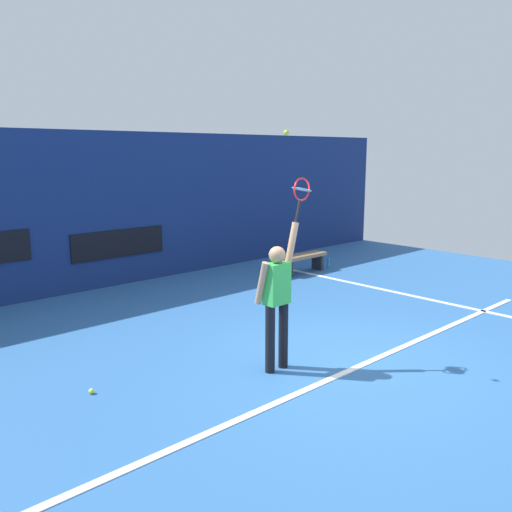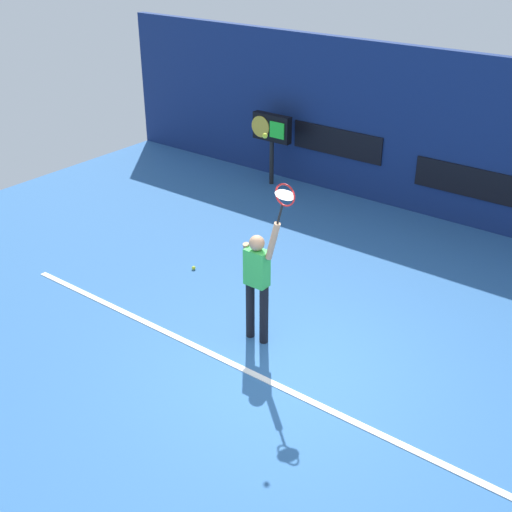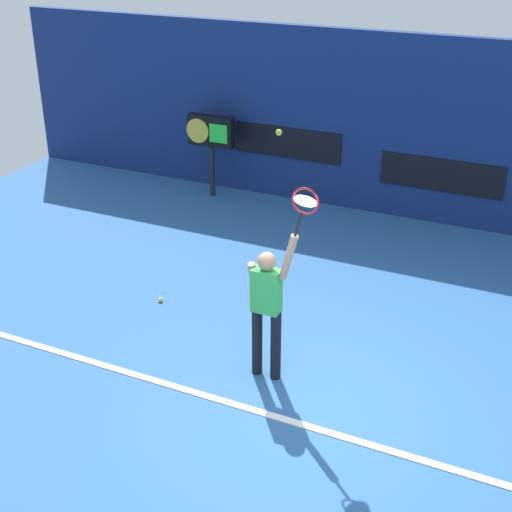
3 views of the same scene
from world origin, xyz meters
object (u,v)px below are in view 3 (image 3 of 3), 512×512
tennis_racket (305,204)px  spare_ball (160,300)px  tennis_ball (279,132)px  tennis_player (267,304)px  scoreboard_clock (211,134)px

tennis_racket → spare_ball: bearing=159.0°
tennis_racket → tennis_ball: (-0.31, -0.01, 0.76)m
tennis_player → tennis_racket: (0.44, -0.00, 1.36)m
tennis_racket → scoreboard_clock: 6.63m
tennis_racket → scoreboard_clock: size_ratio=0.38×
spare_ball → scoreboard_clock: bearing=108.3°
tennis_player → scoreboard_clock: size_ratio=1.22×
tennis_racket → tennis_ball: 0.82m
tennis_player → tennis_racket: bearing=-0.6°
tennis_player → spare_ball: tennis_player is taller
scoreboard_clock → spare_ball: size_ratio=23.94×
tennis_player → scoreboard_clock: (-3.55, 5.16, 0.25)m
tennis_player → tennis_racket: 1.43m
spare_ball → tennis_player: bearing=-24.7°
tennis_ball → spare_ball: 3.99m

